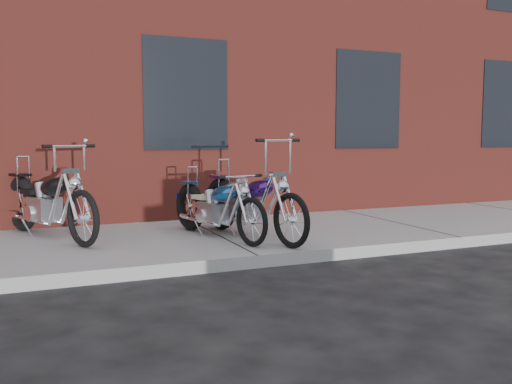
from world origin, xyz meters
name	(u,v)px	position (x,y,z in m)	size (l,w,h in m)	color
ground	(258,268)	(0.00, 0.00, 0.00)	(120.00, 120.00, 0.00)	black
sidewalk	(217,240)	(0.00, 1.50, 0.07)	(22.00, 3.00, 0.15)	#9C9C9C
building_brick	(131,35)	(0.00, 8.00, 4.00)	(22.00, 10.00, 8.00)	maroon
chopper_purple	(250,206)	(0.35, 1.11, 0.58)	(0.73, 2.35, 1.34)	black
chopper_blue	(216,209)	(-0.07, 1.30, 0.54)	(0.73, 2.10, 0.93)	black
chopper_third	(48,205)	(-2.18, 2.12, 0.60)	(1.12, 2.32, 1.26)	black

